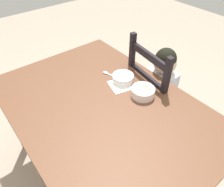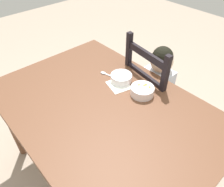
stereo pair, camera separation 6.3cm
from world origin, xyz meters
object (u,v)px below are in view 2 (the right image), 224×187
(dining_table, at_px, (104,116))
(child_figure, at_px, (156,85))
(spoon, at_px, (106,74))
(dining_chair, at_px, (153,99))
(bowl_of_carrots, at_px, (142,91))
(bowl_of_peas, at_px, (121,78))

(dining_table, xyz_separation_m, child_figure, (-0.01, 0.55, -0.04))
(child_figure, relative_size, spoon, 7.04)
(dining_chair, height_order, bowl_of_carrots, dining_chair)
(spoon, bearing_deg, bowl_of_peas, 13.04)
(child_figure, bearing_deg, dining_table, -89.12)
(spoon, bearing_deg, dining_table, -43.20)
(child_figure, height_order, bowl_of_peas, child_figure)
(dining_table, distance_m, bowl_of_carrots, 0.30)
(dining_table, height_order, bowl_of_carrots, bowl_of_carrots)
(dining_table, bearing_deg, spoon, 136.80)
(bowl_of_carrots, bearing_deg, dining_chair, 109.83)
(dining_chair, relative_size, child_figure, 1.08)
(dining_table, relative_size, dining_chair, 1.40)
(child_figure, relative_size, bowl_of_carrots, 6.30)
(dining_chair, bearing_deg, bowl_of_peas, -107.22)
(dining_chair, distance_m, spoon, 0.50)
(bowl_of_peas, bearing_deg, dining_chair, 72.78)
(dining_table, xyz_separation_m, dining_chair, (-0.02, 0.55, -0.20))
(dining_table, height_order, dining_chair, dining_chair)
(dining_chair, xyz_separation_m, spoon, (-0.23, -0.33, 0.30))
(spoon, bearing_deg, bowl_of_carrots, 5.39)
(dining_table, distance_m, bowl_of_peas, 0.31)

